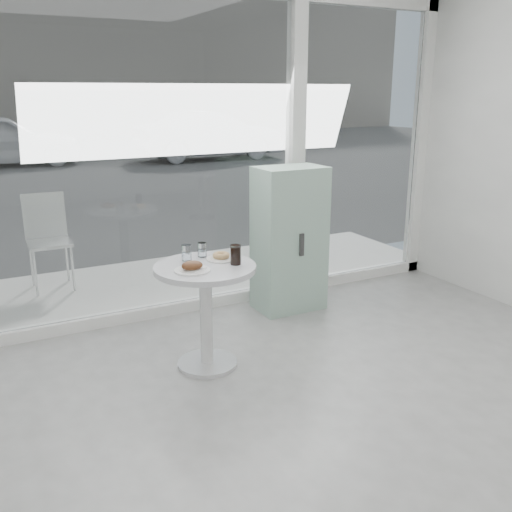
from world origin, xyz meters
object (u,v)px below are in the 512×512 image
main_table (206,295)px  plate_fritter (193,267)px  plate_donut (221,257)px  mint_cabinet (289,239)px  car_silver (209,135)px  patio_chair (48,235)px  water_tumbler_a (186,254)px  water_tumbler_b (202,251)px  cola_glass (236,255)px

main_table → plate_fritter: bearing=-147.0°
main_table → plate_donut: size_ratio=3.59×
plate_fritter → plate_donut: size_ratio=1.14×
mint_cabinet → plate_fritter: mint_cabinet is taller
car_silver → plate_donut: bearing=158.1°
patio_chair → plate_donut: size_ratio=4.34×
plate_fritter → water_tumbler_a: bearing=78.1°
mint_cabinet → water_tumbler_b: size_ratio=12.27×
car_silver → water_tumbler_b: car_silver is taller
car_silver → plate_donut: size_ratio=19.42×
plate_fritter → water_tumbler_b: bearing=56.8°
plate_fritter → mint_cabinet: bearing=33.0°
main_table → plate_fritter: 0.29m
mint_cabinet → plate_donut: (-0.97, -0.66, 0.14)m
plate_fritter → cola_glass: bearing=0.4°
mint_cabinet → water_tumbler_a: bearing=-155.0°
water_tumbler_b → cola_glass: size_ratio=0.75×
water_tumbler_a → patio_chair: bearing=108.1°
mint_cabinet → plate_donut: bearing=-146.0°
main_table → plate_fritter: (-0.12, -0.08, 0.25)m
main_table → plate_fritter: plate_fritter is taller
mint_cabinet → cola_glass: size_ratio=9.24×
main_table → water_tumbler_b: (0.07, 0.21, 0.27)m
mint_cabinet → cola_glass: 1.24m
water_tumbler_a → cola_glass: 0.37m
main_table → car_silver: (5.15, 11.96, 0.14)m
water_tumbler_a → cola_glass: cola_glass is taller
mint_cabinet → plate_fritter: size_ratio=5.35×
water_tumbler_b → cola_glass: bearing=-64.6°
main_table → plate_fritter: size_ratio=3.15×
mint_cabinet → water_tumbler_b: 1.19m
patio_chair → plate_donut: (0.90, -2.16, 0.21)m
main_table → car_silver: size_ratio=0.18×
main_table → mint_cabinet: size_ratio=0.59×
car_silver → water_tumbler_b: (-5.08, -11.75, 0.13)m
patio_chair → water_tumbler_a: 2.18m
patio_chair → car_silver: bearing=59.8°
car_silver → water_tumbler_b: size_ratio=39.11×
main_table → plate_donut: plate_donut is taller
car_silver → water_tumbler_a: (-5.22, -11.79, 0.13)m
plate_fritter → water_tumbler_b: 0.35m
car_silver → main_table: bearing=157.5°
plate_donut → cola_glass: bearing=-73.9°
car_silver → plate_fritter: (-5.27, -12.04, 0.11)m
patio_chair → plate_donut: 2.35m
main_table → water_tumbler_a: size_ratio=6.62×
patio_chair → plate_fritter: patio_chair is taller
water_tumbler_a → water_tumbler_b: size_ratio=1.09×
car_silver → water_tumbler_a: car_silver is taller
cola_glass → patio_chair: bearing=112.3°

